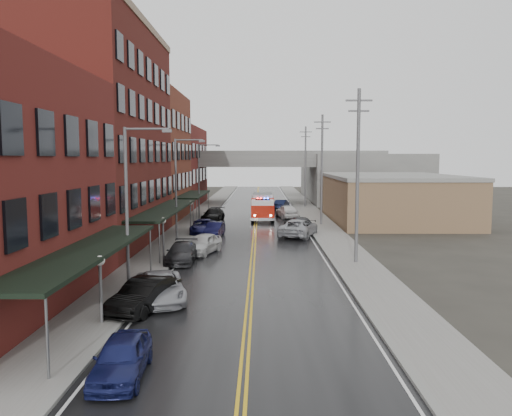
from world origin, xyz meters
name	(u,v)px	position (x,y,z in m)	size (l,w,h in m)	color
ground	(246,343)	(0.00, 0.00, 0.00)	(220.00, 220.00, 0.00)	#2D2B26
road	(255,232)	(0.00, 30.00, 0.01)	(11.00, 160.00, 0.02)	black
sidewalk_left	(182,231)	(-7.30, 30.00, 0.07)	(3.00, 160.00, 0.15)	slate
sidewalk_right	(328,231)	(7.30, 30.00, 0.07)	(3.00, 160.00, 0.15)	slate
curb_left	(198,231)	(-5.65, 30.00, 0.07)	(0.30, 160.00, 0.15)	gray
curb_right	(312,231)	(5.65, 30.00, 0.07)	(0.30, 160.00, 0.15)	gray
brick_building_b	(96,138)	(-13.30, 23.00, 9.00)	(9.00, 20.00, 18.00)	#511615
brick_building_c	(145,157)	(-13.30, 40.50, 7.50)	(9.00, 15.00, 15.00)	maroon
brick_building_far	(171,167)	(-13.30, 58.00, 6.00)	(9.00, 20.00, 12.00)	maroon
tan_building	(390,199)	(16.00, 40.00, 2.50)	(14.00, 22.00, 5.00)	#8C6A4B
right_far_block	(358,177)	(18.00, 70.00, 4.00)	(18.00, 30.00, 8.00)	slate
awning_0	(90,250)	(-7.49, 4.00, 2.99)	(2.60, 16.00, 3.09)	black
awning_1	(166,209)	(-7.49, 23.00, 2.99)	(2.60, 18.00, 3.09)	black
awning_2	(194,195)	(-7.49, 40.50, 2.99)	(2.60, 13.00, 3.09)	black
globe_lamp_0	(100,274)	(-6.40, 2.00, 2.31)	(0.44, 0.44, 3.12)	#59595B
globe_lamp_1	(163,229)	(-6.40, 16.00, 2.31)	(0.44, 0.44, 3.12)	#59595B
globe_lamp_2	(191,209)	(-6.40, 30.00, 2.31)	(0.44, 0.44, 3.12)	#59595B
street_lamp_0	(131,197)	(-6.55, 8.00, 5.19)	(2.64, 0.22, 9.00)	#59595B
street_lamp_1	(179,183)	(-6.55, 24.00, 5.19)	(2.64, 0.22, 9.00)	#59595B
street_lamp_2	(201,176)	(-6.55, 40.00, 5.19)	(2.64, 0.22, 9.00)	#59595B
utility_pole_0	(358,173)	(7.20, 15.00, 6.31)	(1.80, 0.24, 12.00)	#59595B
utility_pole_1	(322,168)	(7.20, 35.00, 6.31)	(1.80, 0.24, 12.00)	#59595B
utility_pole_2	(305,165)	(7.20, 55.00, 6.31)	(1.80, 0.24, 12.00)	#59595B
overpass	(257,167)	(0.00, 62.00, 5.99)	(40.00, 10.00, 7.50)	slate
fire_truck	(263,206)	(0.81, 39.98, 1.64)	(3.35, 8.29, 3.02)	#961406
parked_car_left_0	(122,357)	(-4.07, -3.17, 0.69)	(1.63, 4.04, 1.38)	#151A4F
parked_car_left_1	(145,295)	(-5.00, 4.14, 0.77)	(1.64, 4.70, 1.55)	black
parked_car_left_2	(160,287)	(-4.59, 5.80, 0.72)	(2.40, 5.21, 1.45)	gray
parked_car_left_3	(182,253)	(-5.00, 15.39, 0.70)	(1.95, 4.80, 1.39)	#252527
parked_car_left_4	(202,244)	(-3.91, 18.64, 0.78)	(1.84, 4.58, 1.56)	#BEBEBE
parked_car_left_5	(215,229)	(-3.76, 27.20, 0.66)	(1.40, 4.01, 1.32)	black
parked_car_left_6	(203,227)	(-5.00, 28.80, 0.71)	(2.35, 5.09, 1.42)	#111142
parked_car_left_7	(213,215)	(-5.00, 38.77, 0.74)	(2.06, 5.07, 1.47)	black
parked_car_right_0	(298,228)	(4.12, 27.14, 0.83)	(2.75, 5.97, 1.66)	#9FA0A6
parked_car_right_1	(299,224)	(4.45, 30.52, 0.74)	(2.07, 5.09, 1.48)	black
parked_car_right_2	(287,211)	(3.80, 41.80, 0.84)	(1.98, 4.93, 1.68)	silver
parked_car_right_3	(282,205)	(3.60, 52.09, 0.72)	(1.52, 4.37, 1.44)	black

